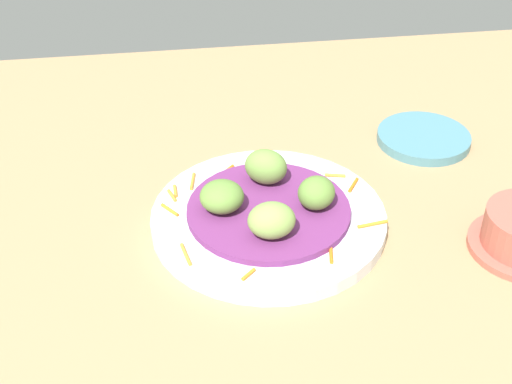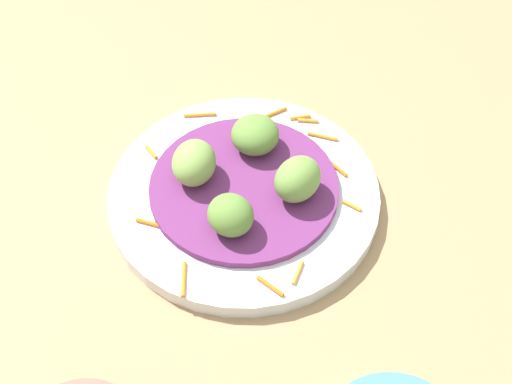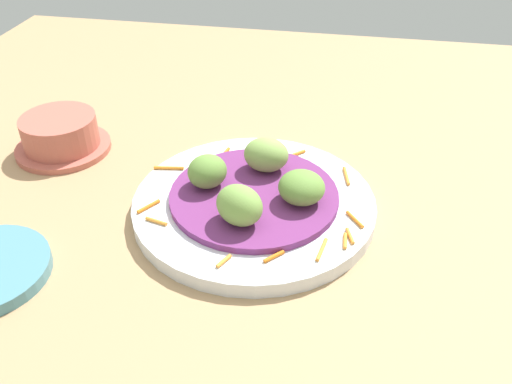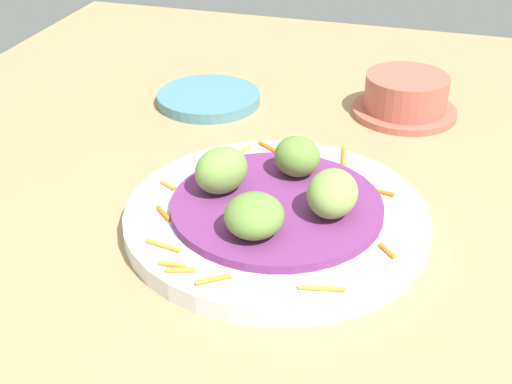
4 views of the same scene
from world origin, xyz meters
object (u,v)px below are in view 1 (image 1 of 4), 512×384
(guac_scoop_center, at_px, (315,193))
(main_plate, at_px, (268,219))
(side_plate_small, at_px, (424,138))
(guac_scoop_right, at_px, (266,167))
(guac_scoop_back, at_px, (222,197))
(guac_scoop_left, at_px, (272,222))

(guac_scoop_center, bearing_deg, main_plate, 174.68)
(main_plate, bearing_deg, guac_scoop_center, -5.32)
(main_plate, relative_size, side_plate_small, 2.15)
(main_plate, xyz_separation_m, guac_scoop_right, (0.00, 0.05, 0.04))
(guac_scoop_center, height_order, guac_scoop_right, guac_scoop_right)
(guac_scoop_back, bearing_deg, guac_scoop_left, -50.32)
(guac_scoop_right, distance_m, guac_scoop_back, 0.08)
(main_plate, height_order, guac_scoop_left, guac_scoop_left)
(side_plate_small, bearing_deg, guac_scoop_right, -157.27)
(guac_scoop_right, bearing_deg, side_plate_small, 22.73)
(main_plate, bearing_deg, guac_scoop_back, 174.68)
(guac_scoop_back, bearing_deg, guac_scoop_center, -5.32)
(guac_scoop_left, relative_size, guac_scoop_back, 1.03)
(guac_scoop_center, distance_m, side_plate_small, 0.25)
(guac_scoop_left, xyz_separation_m, guac_scoop_right, (0.01, 0.11, 0.00))
(guac_scoop_center, relative_size, guac_scoop_right, 0.87)
(guac_scoop_left, bearing_deg, guac_scoop_back, 129.68)
(main_plate, distance_m, side_plate_small, 0.28)
(guac_scoop_left, height_order, guac_scoop_back, guac_scoop_left)
(guac_scoop_center, bearing_deg, guac_scoop_back, 174.68)
(main_plate, xyz_separation_m, guac_scoop_back, (-0.05, 0.00, 0.03))
(guac_scoop_right, bearing_deg, guac_scoop_center, -50.32)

